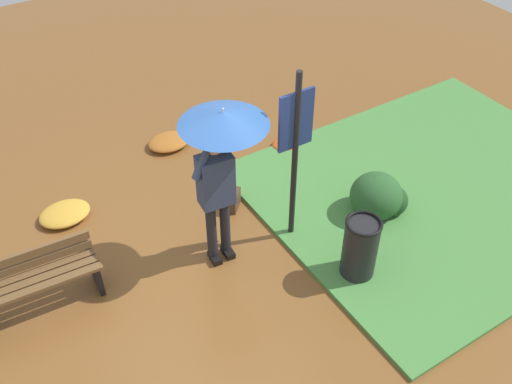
% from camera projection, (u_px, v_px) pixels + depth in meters
% --- Properties ---
extents(ground_plane, '(18.00, 18.00, 0.00)m').
position_uv_depth(ground_plane, '(203.00, 265.00, 6.96)').
color(ground_plane, brown).
extents(grass_verge, '(4.80, 4.00, 0.05)m').
position_uv_depth(grass_verge, '(438.00, 187.00, 8.02)').
color(grass_verge, '#47843D').
rests_on(grass_verge, ground_plane).
extents(person_with_umbrella, '(0.96, 0.96, 2.04)m').
position_uv_depth(person_with_umbrella, '(220.00, 150.00, 6.12)').
color(person_with_umbrella, black).
rests_on(person_with_umbrella, ground_plane).
extents(info_sign_post, '(0.44, 0.07, 2.30)m').
position_uv_depth(info_sign_post, '(295.00, 140.00, 6.44)').
color(info_sign_post, black).
rests_on(info_sign_post, ground_plane).
extents(handbag, '(0.31, 0.31, 0.37)m').
position_uv_depth(handbag, '(233.00, 200.00, 7.67)').
color(handbag, '#4C3323').
rests_on(handbag, ground_plane).
extents(park_bench, '(1.40, 0.45, 0.75)m').
position_uv_depth(park_bench, '(34.00, 282.00, 6.24)').
color(park_bench, black).
rests_on(park_bench, ground_plane).
extents(trash_bin, '(0.42, 0.42, 0.83)m').
position_uv_depth(trash_bin, '(360.00, 249.00, 6.59)').
color(trash_bin, black).
rests_on(trash_bin, ground_plane).
extents(shrub_cluster, '(0.74, 0.67, 0.61)m').
position_uv_depth(shrub_cluster, '(379.00, 197.00, 7.48)').
color(shrub_cluster, '#285628').
rests_on(shrub_cluster, ground_plane).
extents(leaf_pile_near_person, '(0.64, 0.51, 0.14)m').
position_uv_depth(leaf_pile_near_person, '(169.00, 142.00, 8.76)').
color(leaf_pile_near_person, '#A86023').
rests_on(leaf_pile_near_person, ground_plane).
extents(leaf_pile_by_bench, '(0.45, 0.36, 0.10)m').
position_uv_depth(leaf_pile_by_bench, '(286.00, 143.00, 8.76)').
color(leaf_pile_by_bench, '#B74C1E').
rests_on(leaf_pile_by_bench, ground_plane).
extents(leaf_pile_far_path, '(0.66, 0.53, 0.14)m').
position_uv_depth(leaf_pile_far_path, '(65.00, 214.00, 7.55)').
color(leaf_pile_far_path, gold).
rests_on(leaf_pile_far_path, ground_plane).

